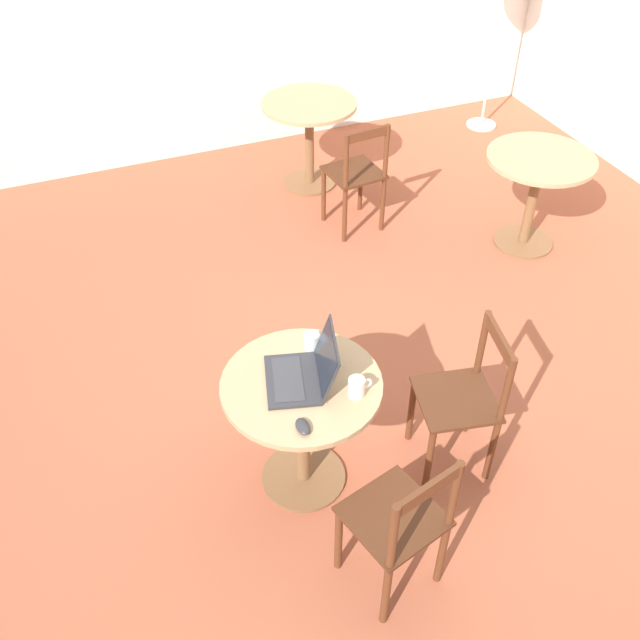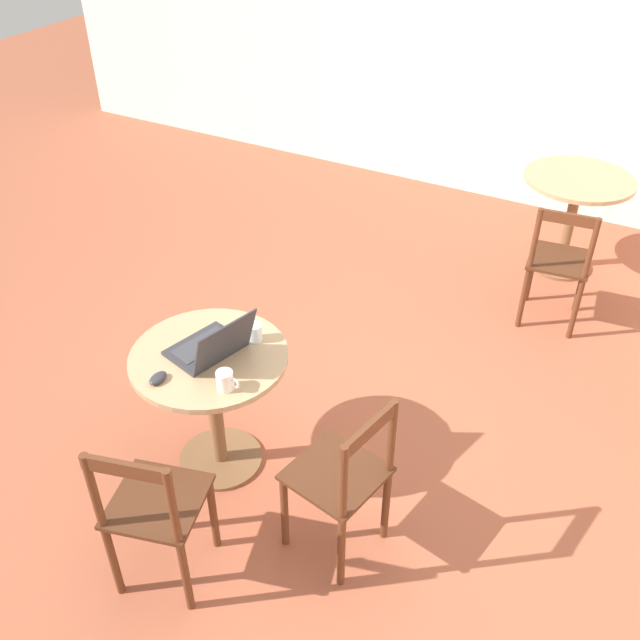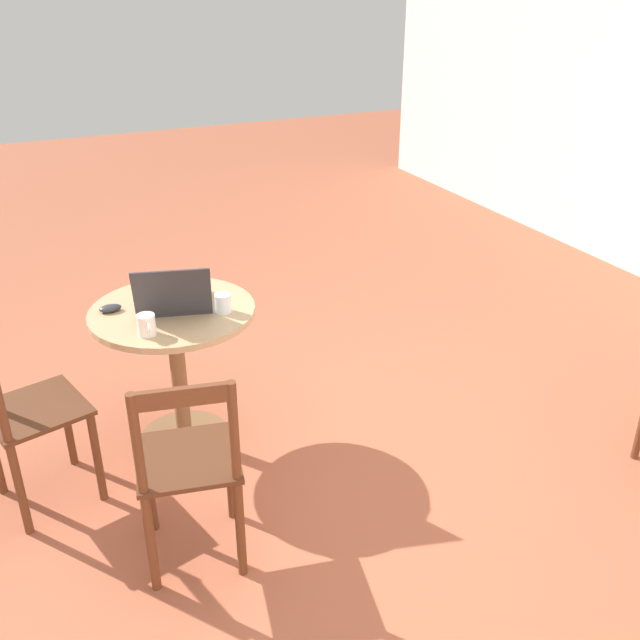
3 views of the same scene
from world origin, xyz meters
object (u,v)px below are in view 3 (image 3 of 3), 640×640
(chair_near_right, at_px, (189,467))
(mug, at_px, (147,325))
(mouse, at_px, (110,308))
(cafe_table_near, at_px, (176,343))
(chair_near_front, at_px, (27,415))
(laptop, at_px, (174,299))
(drinking_glass, at_px, (223,303))

(chair_near_right, height_order, mug, chair_near_right)
(mouse, relative_size, mug, 0.86)
(cafe_table_near, xyz_separation_m, mouse, (-0.09, -0.26, 0.19))
(chair_near_front, xyz_separation_m, mouse, (-0.27, 0.43, 0.29))
(cafe_table_near, xyz_separation_m, chair_near_front, (0.18, -0.69, -0.10))
(laptop, bearing_deg, mouse, -111.37)
(drinking_glass, bearing_deg, mouse, -115.69)
(mouse, bearing_deg, cafe_table_near, 70.66)
(cafe_table_near, bearing_deg, chair_near_front, -75.25)
(laptop, bearing_deg, cafe_table_near, -142.49)
(chair_near_right, height_order, drinking_glass, chair_near_right)
(chair_near_front, bearing_deg, cafe_table_near, 104.75)
(cafe_table_near, height_order, drinking_glass, drinking_glass)
(chair_near_right, bearing_deg, cafe_table_near, 168.25)
(cafe_table_near, distance_m, chair_near_right, 0.83)
(cafe_table_near, height_order, chair_near_front, chair_near_front)
(chair_near_right, relative_size, chair_near_front, 1.00)
(drinking_glass, bearing_deg, cafe_table_near, -122.91)
(cafe_table_near, relative_size, chair_near_front, 0.87)
(mouse, bearing_deg, drinking_glass, 64.31)
(chair_near_right, bearing_deg, mug, 179.18)
(cafe_table_near, xyz_separation_m, chair_near_right, (0.80, -0.17, -0.10))
(cafe_table_near, relative_size, mouse, 7.59)
(chair_near_front, bearing_deg, mug, 86.96)
(laptop, height_order, drinking_glass, laptop)
(cafe_table_near, distance_m, chair_near_front, 0.72)
(chair_near_front, xyz_separation_m, drinking_glass, (-0.05, 0.89, 0.32))
(chair_near_front, xyz_separation_m, laptop, (-0.17, 0.70, 0.33))
(laptop, bearing_deg, mug, -41.17)
(chair_near_front, relative_size, mouse, 8.71)
(laptop, distance_m, mouse, 0.29)
(chair_near_right, relative_size, mug, 7.50)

